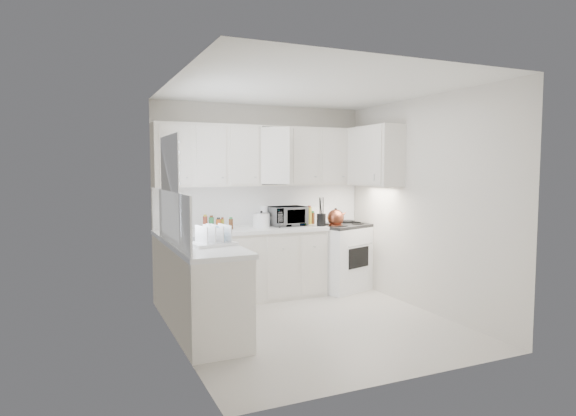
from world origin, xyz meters
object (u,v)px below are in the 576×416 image
stove (341,248)px  tea_kettle (336,216)px  utensil_crock (321,211)px  dish_rack (212,234)px  rice_cooker (261,219)px  microwave (288,214)px

stove → tea_kettle: same height
utensil_crock → dish_rack: (-1.80, -1.04, -0.08)m
stove → dish_rack: stove is taller
stove → rice_cooker: bearing=158.4°
microwave → utensil_crock: utensil_crock is taller
microwave → tea_kettle: bearing=-24.2°
microwave → rice_cooker: bearing=177.3°
microwave → dish_rack: 1.88m
stove → microwave: size_ratio=2.51×
tea_kettle → rice_cooker: (-1.01, 0.21, -0.01)m
rice_cooker → utensil_crock: size_ratio=0.54×
tea_kettle → rice_cooker: bearing=175.5°
tea_kettle → microwave: (-0.63, 0.22, 0.04)m
rice_cooker → microwave: bearing=18.4°
stove → tea_kettle: 0.53m
microwave → dish_rack: (-1.40, -1.26, -0.04)m
tea_kettle → dish_rack: tea_kettle is taller
stove → tea_kettle: size_ratio=4.20×
stove → microwave: (-0.81, 0.06, 0.51)m
rice_cooker → utensil_crock: utensil_crock is taller
tea_kettle → microwave: microwave is taller
microwave → stove: bearing=-9.1°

